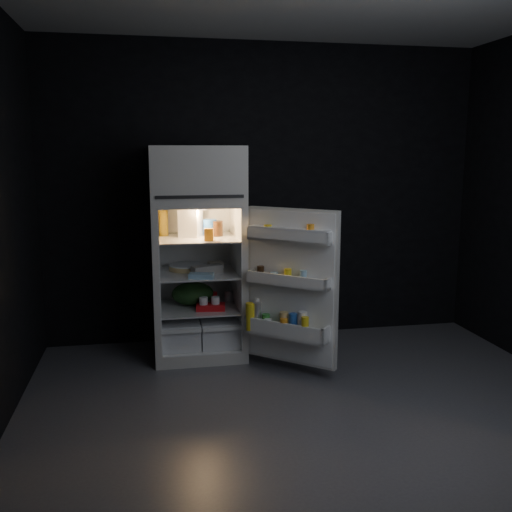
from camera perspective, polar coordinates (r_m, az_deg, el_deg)
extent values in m
cube|color=#55555A|center=(4.02, 5.92, -15.22)|extent=(4.00, 3.40, 0.00)
cube|color=black|center=(5.29, 0.85, 6.23)|extent=(4.00, 0.00, 2.70)
cube|color=black|center=(2.10, 20.09, -0.72)|extent=(4.00, 0.00, 2.70)
cube|color=silver|center=(5.07, -5.72, -9.07)|extent=(0.76, 0.70, 0.10)
cube|color=silver|center=(4.87, -10.02, -2.01)|extent=(0.05, 0.70, 1.20)
cube|color=silver|center=(4.93, -1.74, -1.71)|extent=(0.05, 0.70, 1.20)
cube|color=white|center=(5.21, -6.18, -1.12)|extent=(0.66, 0.05, 1.20)
cube|color=silver|center=(4.80, -5.99, 5.51)|extent=(0.76, 0.70, 0.06)
cube|color=silver|center=(4.78, -6.05, 8.38)|extent=(0.76, 0.70, 0.42)
cube|color=black|center=(4.44, -5.61, 5.91)|extent=(0.68, 0.01, 0.02)
cube|color=white|center=(4.85, -9.67, -2.06)|extent=(0.01, 0.65, 1.20)
cube|color=white|center=(4.90, -2.03, -1.78)|extent=(0.01, 0.65, 1.20)
cube|color=white|center=(4.77, -5.96, 5.08)|extent=(0.66, 0.65, 0.01)
cube|color=white|center=(5.02, -5.70, -8.58)|extent=(0.66, 0.65, 0.01)
cube|color=white|center=(4.81, -5.90, 1.80)|extent=(0.65, 0.63, 0.01)
cube|color=white|center=(4.86, -5.83, -1.70)|extent=(0.65, 0.63, 0.01)
cube|color=white|center=(4.93, -5.77, -5.11)|extent=(0.65, 0.63, 0.01)
cube|color=white|center=(5.00, -7.65, -7.33)|extent=(0.32, 0.59, 0.22)
cube|color=white|center=(5.02, -3.86, -7.16)|extent=(0.32, 0.59, 0.22)
cube|color=white|center=(4.66, -7.44, -7.48)|extent=(0.32, 0.02, 0.03)
cube|color=white|center=(4.69, -3.38, -7.29)|extent=(0.32, 0.02, 0.03)
cube|color=#FFE5B2|center=(4.73, -5.90, 4.77)|extent=(0.14, 0.14, 0.02)
cube|color=silver|center=(4.44, 3.63, -3.08)|extent=(0.60, 0.54, 1.22)
cube|color=white|center=(4.42, 3.47, -3.15)|extent=(0.55, 0.48, 1.18)
cube|color=white|center=(4.31, 3.27, 1.52)|extent=(0.57, 0.52, 0.02)
cube|color=white|center=(4.27, 3.06, 1.97)|extent=(0.52, 0.46, 0.10)
cube|color=white|center=(4.16, 7.32, 1.68)|extent=(0.07, 0.08, 0.10)
cube|color=white|center=(4.46, -0.50, 2.34)|extent=(0.07, 0.08, 0.10)
cube|color=white|center=(4.37, 3.20, -2.83)|extent=(0.58, 0.52, 0.02)
cube|color=white|center=(4.33, 2.96, -2.50)|extent=(0.52, 0.46, 0.09)
cube|color=white|center=(4.22, 7.19, -2.88)|extent=(0.08, 0.09, 0.09)
cube|color=white|center=(4.52, -0.53, -1.93)|extent=(0.08, 0.09, 0.09)
cube|color=white|center=(4.46, 3.02, -7.95)|extent=(0.60, 0.55, 0.02)
cube|color=white|center=(4.39, 2.67, -7.50)|extent=(0.52, 0.46, 0.13)
cube|color=white|center=(4.31, 6.97, -7.92)|extent=(0.11, 0.12, 0.13)
cube|color=white|center=(4.60, -0.65, -6.67)|extent=(0.11, 0.12, 0.13)
cube|color=white|center=(4.30, 3.28, 2.74)|extent=(0.56, 0.50, 0.02)
cylinder|color=orange|center=(4.22, 5.46, 2.32)|extent=(0.08, 0.08, 0.13)
cylinder|color=yellow|center=(4.38, 1.18, 2.49)|extent=(0.08, 0.08, 0.10)
cylinder|color=#86B3CF|center=(4.30, 4.75, -2.17)|extent=(0.07, 0.07, 0.11)
cylinder|color=yellow|center=(4.35, 3.20, -2.00)|extent=(0.08, 0.08, 0.11)
cylinder|color=#86B3CF|center=(4.41, 1.82, -2.08)|extent=(0.08, 0.08, 0.07)
cylinder|color=black|center=(4.47, 0.46, -1.69)|extent=(0.08, 0.08, 0.11)
cylinder|color=white|center=(4.37, 4.68, -6.85)|extent=(0.10, 0.10, 0.20)
cylinder|color=#1F50AC|center=(4.40, 3.73, -6.86)|extent=(0.09, 0.09, 0.18)
cylinder|color=tan|center=(4.44, 2.81, -6.71)|extent=(0.10, 0.10, 0.18)
cylinder|color=#338C33|center=(4.52, 0.99, -6.66)|extent=(0.09, 0.09, 0.14)
cylinder|color=white|center=(4.54, 0.11, -6.01)|extent=(0.10, 0.10, 0.22)
cylinder|color=yellow|center=(4.32, 4.93, -7.22)|extent=(0.08, 0.08, 0.18)
cylinder|color=orange|center=(4.40, 2.79, -7.13)|extent=(0.08, 0.08, 0.14)
cylinder|color=white|center=(4.47, 1.19, -7.02)|extent=(0.08, 0.08, 0.11)
cylinder|color=yellow|center=(4.53, -0.58, -6.07)|extent=(0.10, 0.10, 0.22)
cylinder|color=white|center=(4.51, 0.11, -4.40)|extent=(0.05, 0.05, 0.02)
cube|color=white|center=(4.83, -6.57, 3.34)|extent=(0.22, 0.22, 0.24)
cylinder|color=#1F50AC|center=(4.86, -4.61, 2.83)|extent=(0.15, 0.15, 0.14)
cylinder|color=black|center=(4.85, -3.93, 2.76)|extent=(0.11, 0.11, 0.13)
cylinder|color=#B38A1C|center=(4.92, -9.27, 3.28)|extent=(0.11, 0.11, 0.22)
cube|color=orange|center=(4.60, -4.74, 2.15)|extent=(0.08, 0.07, 0.10)
cube|color=gray|center=(4.79, -4.92, -1.35)|extent=(0.28, 0.18, 0.07)
cylinder|color=tan|center=(4.96, -6.91, -1.16)|extent=(0.40, 0.40, 0.04)
cube|color=#86B3CF|center=(4.62, -5.48, -1.99)|extent=(0.22, 0.14, 0.04)
cube|color=beige|center=(5.05, -4.08, -0.86)|extent=(0.14, 0.12, 0.05)
ellipsoid|color=#193815|center=(4.97, -6.35, -3.76)|extent=(0.44, 0.40, 0.20)
cube|color=red|center=(4.81, -4.55, -5.09)|extent=(0.25, 0.16, 0.05)
cylinder|color=red|center=(5.05, -4.26, -4.11)|extent=(0.08, 0.08, 0.09)
cylinder|color=white|center=(5.08, -2.76, -4.01)|extent=(0.09, 0.09, 0.09)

